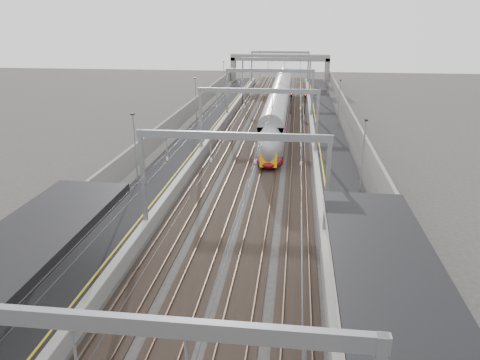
# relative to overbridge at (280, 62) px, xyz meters

# --- Properties ---
(platform_left) EXTENTS (4.00, 120.00, 1.00)m
(platform_left) POSITION_rel_overbridge_xyz_m (-8.00, -55.00, -4.81)
(platform_left) COLOR black
(platform_left) RESTS_ON ground
(platform_right) EXTENTS (4.00, 120.00, 1.00)m
(platform_right) POSITION_rel_overbridge_xyz_m (8.00, -55.00, -4.81)
(platform_right) COLOR black
(platform_right) RESTS_ON ground
(tracks) EXTENTS (11.40, 140.00, 0.20)m
(tracks) POSITION_rel_overbridge_xyz_m (0.00, -55.00, -5.26)
(tracks) COLOR black
(tracks) RESTS_ON ground
(overhead_line) EXTENTS (13.00, 140.00, 6.60)m
(overhead_line) POSITION_rel_overbridge_xyz_m (0.00, -48.38, 0.83)
(overhead_line) COLOR gray
(overhead_line) RESTS_ON platform_left
(overbridge) EXTENTS (22.00, 2.20, 6.90)m
(overbridge) POSITION_rel_overbridge_xyz_m (0.00, 0.00, 0.00)
(overbridge) COLOR slate
(overbridge) RESTS_ON ground
(wall_left) EXTENTS (0.30, 120.00, 3.20)m
(wall_left) POSITION_rel_overbridge_xyz_m (-11.20, -55.00, -3.71)
(wall_left) COLOR slate
(wall_left) RESTS_ON ground
(wall_right) EXTENTS (0.30, 120.00, 3.20)m
(wall_right) POSITION_rel_overbridge_xyz_m (11.20, -55.00, -3.71)
(wall_right) COLOR slate
(wall_right) RESTS_ON ground
(train) EXTENTS (2.74, 49.99, 4.34)m
(train) POSITION_rel_overbridge_xyz_m (1.50, -39.94, -3.19)
(train) COLOR maroon
(train) RESTS_ON ground
(signal_green) EXTENTS (0.32, 0.32, 3.48)m
(signal_green) POSITION_rel_overbridge_xyz_m (-5.20, -27.58, -2.89)
(signal_green) COLOR black
(signal_green) RESTS_ON ground
(signal_red_near) EXTENTS (0.32, 0.32, 3.48)m
(signal_red_near) POSITION_rel_overbridge_xyz_m (3.20, -32.89, -2.89)
(signal_red_near) COLOR black
(signal_red_near) RESTS_ON ground
(signal_red_far) EXTENTS (0.32, 0.32, 3.48)m
(signal_red_far) POSITION_rel_overbridge_xyz_m (5.40, -33.07, -2.89)
(signal_red_far) COLOR black
(signal_red_far) RESTS_ON ground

